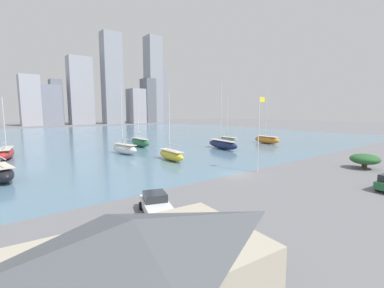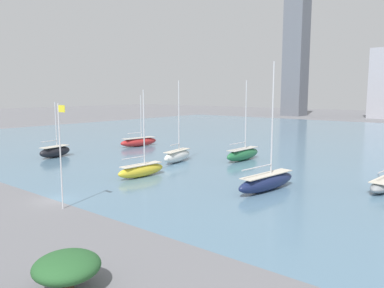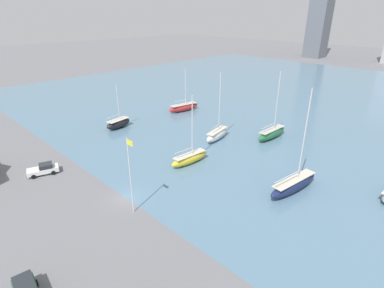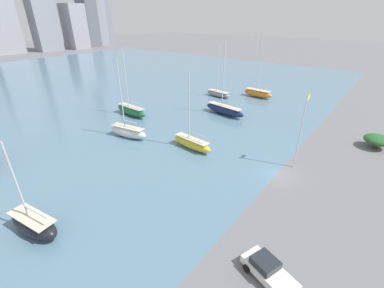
% 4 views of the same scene
% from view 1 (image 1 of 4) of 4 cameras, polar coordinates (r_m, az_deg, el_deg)
% --- Properties ---
extents(ground_plane, '(500.00, 500.00, 0.00)m').
position_cam_1_polar(ground_plane, '(36.39, 9.58, -6.60)').
color(ground_plane, slate).
extents(harbor_water, '(180.00, 140.00, 0.00)m').
position_cam_1_polar(harbor_water, '(97.56, -22.67, 1.46)').
color(harbor_water, slate).
rests_on(harbor_water, ground_plane).
extents(boat_shed, '(10.97, 7.04, 4.48)m').
position_cam_1_polar(boat_shed, '(11.41, -12.65, -26.42)').
color(boat_shed, '#B2A893').
rests_on(boat_shed, ground_plane).
extents(flag_pole, '(1.24, 0.14, 10.81)m').
position_cam_1_polar(flag_pole, '(37.44, 14.62, 2.78)').
color(flag_pole, silver).
rests_on(flag_pole, ground_plane).
extents(yard_shrub, '(4.07, 4.07, 2.26)m').
position_cam_1_polar(yard_shrub, '(46.99, 34.04, -2.82)').
color(yard_shrub, '#4C3823').
rests_on(yard_shrub, ground_plane).
extents(distant_city_skyline, '(148.45, 22.33, 73.03)m').
position_cam_1_polar(distant_city_skyline, '(205.30, -19.68, 11.71)').
color(distant_city_skyline, slate).
rests_on(distant_city_skyline, ground_plane).
extents(sailboat_black, '(3.32, 6.87, 10.18)m').
position_cam_1_polar(sailboat_black, '(39.61, -36.71, -5.17)').
color(sailboat_black, black).
rests_on(sailboat_black, harbor_water).
extents(sailboat_navy, '(3.47, 10.63, 15.56)m').
position_cam_1_polar(sailboat_navy, '(60.49, 6.78, -0.04)').
color(sailboat_navy, '#19234C').
rests_on(sailboat_navy, harbor_water).
extents(sailboat_white, '(3.40, 8.13, 13.92)m').
position_cam_1_polar(sailboat_white, '(54.60, -14.81, -0.98)').
color(sailboat_white, white).
rests_on(sailboat_white, harbor_water).
extents(sailboat_red, '(3.82, 9.56, 11.33)m').
position_cam_1_polar(sailboat_red, '(59.06, -35.98, -1.60)').
color(sailboat_red, '#B72828').
rests_on(sailboat_red, harbor_water).
extents(sailboat_green, '(2.37, 9.35, 14.02)m').
position_cam_1_polar(sailboat_green, '(65.65, -11.51, 0.43)').
color(sailboat_green, '#236B3D').
rests_on(sailboat_green, harbor_water).
extents(sailboat_gray, '(2.91, 7.79, 13.36)m').
position_cam_1_polar(sailboat_gray, '(74.65, 8.05, 1.08)').
color(sailboat_gray, gray).
rests_on(sailboat_gray, harbor_water).
extents(sailboat_yellow, '(2.48, 8.06, 12.29)m').
position_cam_1_polar(sailboat_yellow, '(46.02, -4.68, -2.38)').
color(sailboat_yellow, yellow).
rests_on(sailboat_yellow, harbor_water).
extents(sailboat_orange, '(2.86, 8.36, 16.60)m').
position_cam_1_polar(sailboat_orange, '(73.89, 16.28, 1.00)').
color(sailboat_orange, orange).
rests_on(sailboat_orange, harbor_water).
extents(parked_pickup_white, '(3.52, 5.20, 1.71)m').
position_cam_1_polar(parked_pickup_white, '(22.35, -8.03, -13.08)').
color(parked_pickup_white, white).
rests_on(parked_pickup_white, ground_plane).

